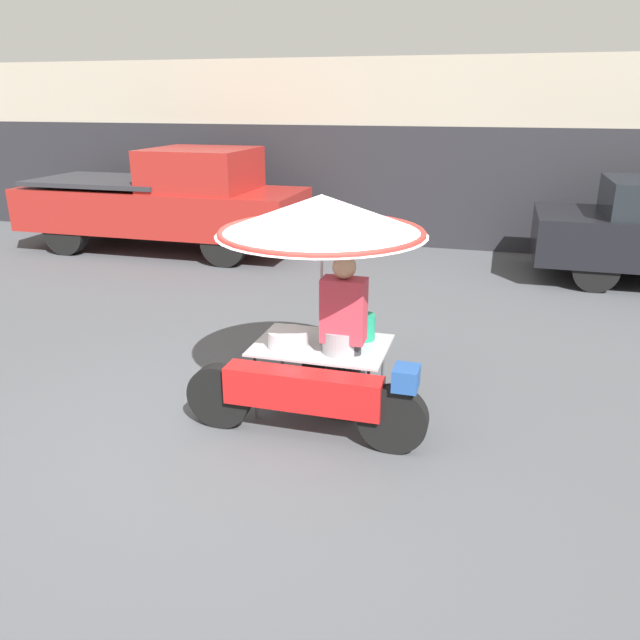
# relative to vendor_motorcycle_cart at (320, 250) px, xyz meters

# --- Properties ---
(ground_plane) EXTENTS (36.00, 36.00, 0.00)m
(ground_plane) POSITION_rel_vendor_motorcycle_cart_xyz_m (-0.44, -0.66, -1.53)
(ground_plane) COLOR #4C4F54
(shopfront_building) EXTENTS (28.00, 2.06, 3.48)m
(shopfront_building) POSITION_rel_vendor_motorcycle_cart_xyz_m (-0.44, 8.11, 0.20)
(shopfront_building) COLOR #B2A893
(shopfront_building) RESTS_ON ground
(vendor_motorcycle_cart) EXTENTS (2.11, 1.82, 1.99)m
(vendor_motorcycle_cart) POSITION_rel_vendor_motorcycle_cart_xyz_m (0.00, 0.00, 0.00)
(vendor_motorcycle_cart) COLOR black
(vendor_motorcycle_cart) RESTS_ON ground
(vendor_person) EXTENTS (0.38, 0.22, 1.52)m
(vendor_person) POSITION_rel_vendor_motorcycle_cart_xyz_m (0.23, -0.07, -0.69)
(vendor_person) COLOR #2D2D33
(vendor_person) RESTS_ON ground
(pickup_truck) EXTENTS (5.31, 1.87, 1.91)m
(pickup_truck) POSITION_rel_vendor_motorcycle_cart_xyz_m (-4.49, 5.45, -0.59)
(pickup_truck) COLOR black
(pickup_truck) RESTS_ON ground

